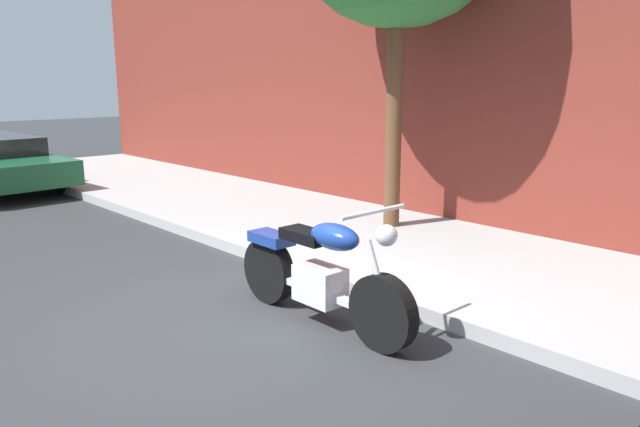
# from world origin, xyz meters

# --- Properties ---
(ground_plane) EXTENTS (60.00, 60.00, 0.00)m
(ground_plane) POSITION_xyz_m (0.00, 0.00, 0.00)
(ground_plane) COLOR #303335
(sidewalk) EXTENTS (22.82, 3.09, 0.14)m
(sidewalk) POSITION_xyz_m (0.00, 2.79, 0.07)
(sidewalk) COLOR #AAAAAA
(sidewalk) RESTS_ON ground
(motorcycle) EXTENTS (2.08, 0.70, 1.12)m
(motorcycle) POSITION_xyz_m (0.52, 0.58, 0.45)
(motorcycle) COLOR black
(motorcycle) RESTS_ON ground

